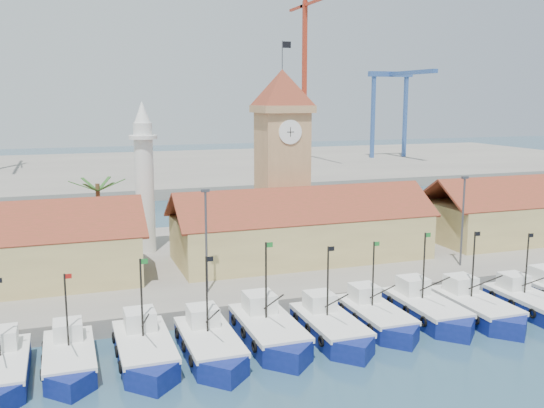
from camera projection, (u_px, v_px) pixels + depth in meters
name	position (u px, v px, depth m)	size (l,w,h in m)	color
ground	(400.00, 342.00, 45.43)	(400.00, 400.00, 0.00)	#1B364A
quay	(288.00, 255.00, 67.63)	(140.00, 32.00, 1.50)	gray
terminal	(164.00, 169.00, 147.60)	(240.00, 80.00, 2.00)	gray
boat_0	(0.00, 372.00, 38.78)	(3.45, 9.46, 7.16)	#0B1857
boat_1	(69.00, 361.00, 40.57)	(3.32, 9.10, 6.89)	#0B1857
boat_2	(145.00, 352.00, 41.75)	(3.67, 10.07, 7.62)	#0B1857
boat_3	(211.00, 347.00, 42.65)	(3.63, 9.95, 7.53)	#0B1857
boat_4	(270.00, 333.00, 45.04)	(3.85, 10.55, 7.98)	#0B1857
boat_5	(332.00, 329.00, 45.93)	(3.58, 9.82, 7.43)	#0B1857
boat_6	(377.00, 318.00, 48.28)	(3.49, 9.55, 7.22)	#0B1857
boat_7	(428.00, 311.00, 49.75)	(3.68, 10.08, 7.63)	#0B1857
boat_8	(478.00, 310.00, 50.17)	(3.68, 10.07, 7.62)	#0B1857
boat_9	(531.00, 305.00, 51.51)	(3.46, 9.47, 7.16)	#0B1857
hall_center	(301.00, 235.00, 63.35)	(27.04, 10.13, 7.61)	#CEB971
clock_tower	(282.00, 154.00, 67.55)	(5.80, 5.80, 22.70)	tan
minaret	(144.00, 177.00, 64.95)	(3.00, 3.00, 16.30)	silver
palm_tree	(99.00, 215.00, 62.07)	(5.60, 5.03, 8.39)	brown
lamp_posts	(339.00, 226.00, 55.64)	(80.70, 0.25, 9.03)	#3F3F44
crane_red_right	(306.00, 58.00, 148.45)	(1.00, 32.30, 46.45)	#AE301A
gantry	(396.00, 91.00, 161.26)	(13.00, 22.00, 23.20)	#33569C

